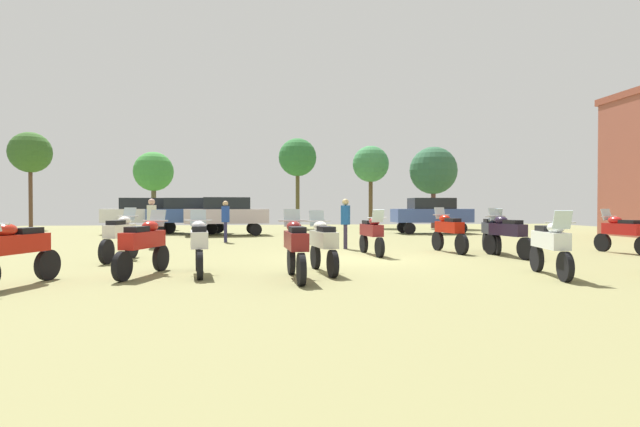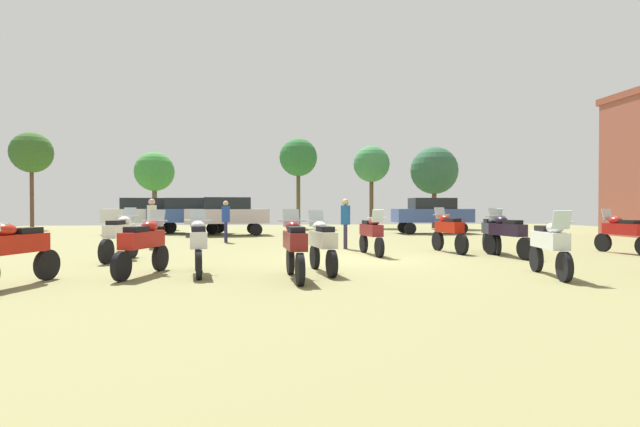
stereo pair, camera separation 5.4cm
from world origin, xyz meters
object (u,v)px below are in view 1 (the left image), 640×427
Objects in this scene: motorcycle_12 at (199,243)px; motorcycle_13 at (323,242)px; tree_1 at (371,165)px; tree_3 at (30,153)px; car_3 at (226,213)px; person_3 at (345,219)px; tree_2 at (154,172)px; motorcycle_9 at (296,245)px; motorcycle_2 at (372,233)px; motorcycle_5 at (492,231)px; motorcycle_7 at (144,243)px; car_4 at (143,213)px; tree_5 at (433,171)px; car_1 at (190,213)px; person_2 at (225,218)px; motorcycle_4 at (120,235)px; motorcycle_6 at (551,244)px; car_2 at (431,213)px; motorcycle_1 at (622,232)px; motorcycle_3 at (507,233)px; motorcycle_8 at (17,249)px; person_1 at (152,219)px; tree_4 at (298,158)px; motorcycle_10 at (449,230)px.

motorcycle_12 is 1.00× the size of motorcycle_13.
tree_1 is 23.23m from tree_3.
person_3 is at bearing -158.73° from car_3.
person_3 is 19.58m from tree_2.
motorcycle_2 is at bearing 56.66° from motorcycle_9.
motorcycle_5 is at bearing 25.54° from motorcycle_13.
car_4 is (-4.32, 17.15, 0.45)m from motorcycle_7.
motorcycle_12 is 25.53m from tree_5.
tree_3 reaches higher than car_1.
car_4 reaches higher than person_2.
tree_2 is (-10.46, 16.32, 2.78)m from person_3.
motorcycle_4 reaches higher than motorcycle_6.
car_2 is at bearing -123.56° from motorcycle_2.
motorcycle_1 is at bearing 170.78° from motorcycle_2.
person_3 reaches higher than motorcycle_5.
motorcycle_3 is 0.39× the size of tree_5.
motorcycle_4 is at bearing -82.02° from motorcycle_8.
motorcycle_9 is 1.22× the size of person_1.
tree_4 is (6.31, 15.88, 3.89)m from person_1.
motorcycle_10 is (-0.17, 5.57, 0.02)m from motorcycle_6.
motorcycle_6 is at bearing 113.64° from motorcycle_2.
motorcycle_3 is at bearing 8.64° from motorcycle_12.
motorcycle_1 is at bearing -97.99° from person_3.
motorcycle_4 is 19.99m from tree_2.
tree_5 reaches higher than motorcycle_10.
tree_5 is (5.33, 22.85, 3.30)m from motorcycle_6.
motorcycle_5 is 0.36× the size of tree_1.
motorcycle_6 is 0.48× the size of car_1.
motorcycle_1 is at bearing -121.09° from car_1.
person_3 is at bearing -57.35° from tree_2.
person_2 is at bearing -43.63° from motorcycle_6.
motorcycle_5 is at bearing 32.50° from motorcycle_9.
person_3 is (7.55, 7.40, 0.34)m from motorcycle_8.
motorcycle_7 reaches higher than motorcycle_2.
tree_2 is at bearing 67.91° from car_2.
car_4 is (-4.83, 2.32, 0.00)m from car_3.
car_3 is at bearing 117.62° from motorcycle_3.
motorcycle_10 reaches higher than motorcycle_5.
tree_2 reaches higher than motorcycle_10.
motorcycle_8 reaches higher than motorcycle_13.
motorcycle_2 is 4.07m from motorcycle_3.
car_1 and car_4 have the same top height.
tree_2 is at bearing 118.47° from motorcycle_10.
motorcycle_9 is 1.00× the size of motorcycle_10.
tree_3 reaches higher than motorcycle_3.
car_1 is (-2.86, 16.63, 0.45)m from motorcycle_12.
tree_2 reaches higher than car_2.
motorcycle_13 is 24.33m from tree_1.
motorcycle_13 is at bearing -164.97° from motorcycle_3.
motorcycle_12 reaches higher than motorcycle_1.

